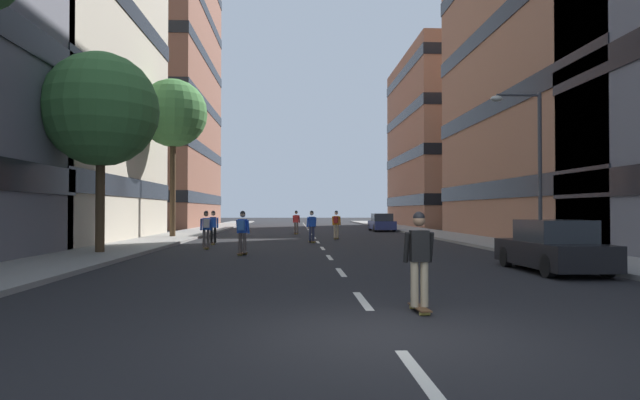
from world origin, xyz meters
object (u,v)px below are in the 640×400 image
Objects in this scene: parked_car_near at (382,223)px; skater_2 at (206,227)px; skater_1 at (296,221)px; street_tree_near at (173,114)px; skater_5 at (213,226)px; street_tree_mid at (101,110)px; streetlamp_right at (531,153)px; skater_4 at (419,256)px; skater_6 at (242,230)px; skater_3 at (312,225)px; parked_car_mid at (553,248)px; skater_0 at (336,223)px.

skater_2 is (-11.61, -21.12, 0.32)m from parked_car_near.
parked_car_near is at bearing 37.60° from skater_1.
street_tree_near is at bearing -144.70° from skater_1.
skater_5 is (3.51, -6.47, -7.00)m from street_tree_near.
street_tree_mid reaches higher than streetlamp_right.
street_tree_near reaches higher than skater_1.
streetlamp_right is at bearing 58.77° from skater_4.
streetlamp_right is 3.65× the size of skater_6.
street_tree_mid is at bearing 179.20° from streetlamp_right.
skater_3 and skater_4 have the same top height.
parked_car_mid is at bearing -73.85° from skater_1.
streetlamp_right is 12.51m from skater_3.
skater_1 and skater_3 have the same top height.
street_tree_near reaches higher than streetlamp_right.
parked_car_near is 29.31m from street_tree_mid.
parked_car_mid is at bearing -23.38° from street_tree_mid.
skater_0 is at bearing 105.00° from parked_car_mid.
parked_car_near is 31.09m from parked_car_mid.
parked_car_mid is at bearing -40.65° from skater_2.
skater_2 reaches higher than parked_car_near.
parked_car_mid is 11.59m from skater_6.
skater_5 is at bearing 107.39° from skater_6.
skater_3 is (0.80, -10.69, 0.00)m from skater_1.
skater_0 is at bearing 68.40° from skater_6.
street_tree_mid is 1.23× the size of streetlamp_right.
skater_0 is 7.50m from skater_1.
parked_car_mid is 8.08m from skater_4.
skater_5 is at bearing -123.55° from parked_car_near.
street_tree_near is 5.66× the size of skater_2.
streetlamp_right is (2.19, 6.37, 3.44)m from parked_car_mid.
parked_car_mid is at bearing -48.55° from skater_5.
skater_4 is 1.00× the size of skater_6.
skater_4 is at bearing -68.62° from skater_2.
skater_5 is (-11.78, -17.75, 0.29)m from parked_car_near.
skater_5 is 1.00× the size of skater_6.
parked_car_near is 2.47× the size of skater_2.
parked_car_near is at bearing 90.00° from parked_car_mid.
street_tree_near reaches higher than street_tree_mid.
skater_1 and skater_6 have the same top height.
street_tree_near reaches higher than skater_4.
street_tree_mid is 16.82m from skater_4.
street_tree_mid is 20.98m from skater_1.
skater_2 and skater_3 have the same top height.
skater_4 is at bearing -131.40° from parked_car_mid.
skater_2 is (-11.61, 9.97, 0.32)m from parked_car_mid.
skater_6 is (-4.28, 12.51, 0.03)m from skater_4.
skater_2 is at bearing 119.54° from skater_6.
skater_6 is at bearing -1.63° from street_tree_mid.
skater_4 is at bearing -71.12° from skater_6.
parked_car_mid is at bearing -33.84° from skater_6.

